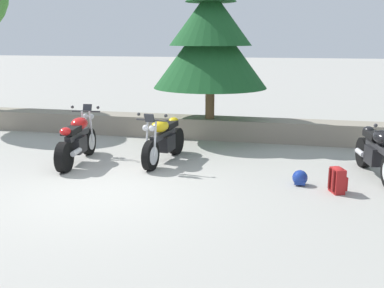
{
  "coord_description": "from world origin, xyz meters",
  "views": [
    {
      "loc": [
        3.3,
        -7.08,
        2.63
      ],
      "look_at": [
        1.35,
        1.2,
        0.65
      ],
      "focal_mm": 42.29,
      "sensor_mm": 36.0,
      "label": 1
    }
  ],
  "objects_px": {
    "motorcycle_black_far_right": "(378,153)",
    "rider_helmet": "(300,178)",
    "motorcycle_red_near_left": "(77,141)",
    "motorcycle_yellow_centre": "(163,140)",
    "pine_tree_mid_left": "(210,38)",
    "rider_backpack": "(338,179)"
  },
  "relations": [
    {
      "from": "motorcycle_yellow_centre",
      "to": "rider_backpack",
      "type": "xyz_separation_m",
      "value": [
        3.55,
        -1.28,
        -0.24
      ]
    },
    {
      "from": "motorcycle_red_near_left",
      "to": "rider_backpack",
      "type": "xyz_separation_m",
      "value": [
        5.35,
        -0.8,
        -0.24
      ]
    },
    {
      "from": "motorcycle_red_near_left",
      "to": "pine_tree_mid_left",
      "type": "distance_m",
      "value": 4.4
    },
    {
      "from": "rider_backpack",
      "to": "pine_tree_mid_left",
      "type": "xyz_separation_m",
      "value": [
        -3.03,
        3.84,
        2.42
      ]
    },
    {
      "from": "motorcycle_black_far_right",
      "to": "rider_helmet",
      "type": "xyz_separation_m",
      "value": [
        -1.44,
        -0.86,
        -0.35
      ]
    },
    {
      "from": "motorcycle_yellow_centre",
      "to": "pine_tree_mid_left",
      "type": "bearing_deg",
      "value": 78.4
    },
    {
      "from": "motorcycle_black_far_right",
      "to": "pine_tree_mid_left",
      "type": "bearing_deg",
      "value": 144.9
    },
    {
      "from": "motorcycle_red_near_left",
      "to": "motorcycle_yellow_centre",
      "type": "relative_size",
      "value": 1.0
    },
    {
      "from": "rider_helmet",
      "to": "rider_backpack",
      "type": "bearing_deg",
      "value": -23.97
    },
    {
      "from": "motorcycle_black_far_right",
      "to": "rider_helmet",
      "type": "distance_m",
      "value": 1.72
    },
    {
      "from": "motorcycle_black_far_right",
      "to": "rider_backpack",
      "type": "xyz_separation_m",
      "value": [
        -0.81,
        -1.14,
        -0.24
      ]
    },
    {
      "from": "motorcycle_red_near_left",
      "to": "motorcycle_yellow_centre",
      "type": "height_order",
      "value": "same"
    },
    {
      "from": "motorcycle_black_far_right",
      "to": "pine_tree_mid_left",
      "type": "relative_size",
      "value": 0.53
    },
    {
      "from": "motorcycle_yellow_centre",
      "to": "rider_helmet",
      "type": "xyz_separation_m",
      "value": [
        2.92,
        -0.99,
        -0.35
      ]
    },
    {
      "from": "motorcycle_black_far_right",
      "to": "pine_tree_mid_left",
      "type": "distance_m",
      "value": 5.17
    },
    {
      "from": "motorcycle_yellow_centre",
      "to": "rider_backpack",
      "type": "bearing_deg",
      "value": -19.74
    },
    {
      "from": "rider_backpack",
      "to": "motorcycle_red_near_left",
      "type": "bearing_deg",
      "value": 171.45
    },
    {
      "from": "motorcycle_yellow_centre",
      "to": "rider_helmet",
      "type": "relative_size",
      "value": 7.38
    },
    {
      "from": "rider_helmet",
      "to": "motorcycle_red_near_left",
      "type": "bearing_deg",
      "value": 173.69
    },
    {
      "from": "rider_backpack",
      "to": "rider_helmet",
      "type": "height_order",
      "value": "rider_backpack"
    },
    {
      "from": "motorcycle_black_far_right",
      "to": "pine_tree_mid_left",
      "type": "height_order",
      "value": "pine_tree_mid_left"
    },
    {
      "from": "rider_helmet",
      "to": "pine_tree_mid_left",
      "type": "bearing_deg",
      "value": 123.92
    }
  ]
}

